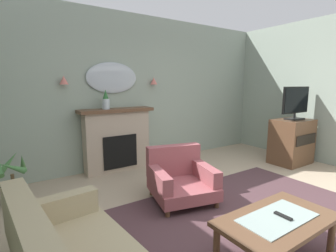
% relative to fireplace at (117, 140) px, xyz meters
% --- Properties ---
extents(floor, '(6.94, 6.91, 0.10)m').
position_rel_fireplace_xyz_m(floor, '(0.67, -2.78, -0.62)').
color(floor, tan).
rests_on(floor, ground).
extents(wall_back, '(6.94, 0.10, 2.91)m').
position_rel_fireplace_xyz_m(wall_back, '(0.67, 0.22, 0.88)').
color(wall_back, '#93A393').
rests_on(wall_back, ground).
extents(patterned_rug, '(3.20, 2.40, 0.01)m').
position_rel_fireplace_xyz_m(patterned_rug, '(0.67, -2.58, -0.56)').
color(patterned_rug, '#4C3338').
rests_on(patterned_rug, ground).
extents(fireplace, '(1.36, 0.36, 1.16)m').
position_rel_fireplace_xyz_m(fireplace, '(0.00, 0.00, 0.00)').
color(fireplace, tan).
rests_on(fireplace, ground).
extents(mantel_vase_centre, '(0.13, 0.13, 0.34)m').
position_rel_fireplace_xyz_m(mantel_vase_centre, '(-0.20, -0.03, 0.74)').
color(mantel_vase_centre, silver).
rests_on(mantel_vase_centre, fireplace).
extents(wall_mirror, '(0.96, 0.06, 0.56)m').
position_rel_fireplace_xyz_m(wall_mirror, '(0.00, 0.14, 1.14)').
color(wall_mirror, '#B2BCC6').
extents(wall_sconce_left, '(0.14, 0.14, 0.14)m').
position_rel_fireplace_xyz_m(wall_sconce_left, '(-0.85, 0.09, 1.09)').
color(wall_sconce_left, '#D17066').
extents(wall_sconce_right, '(0.14, 0.14, 0.14)m').
position_rel_fireplace_xyz_m(wall_sconce_right, '(0.85, 0.09, 1.09)').
color(wall_sconce_right, '#D17066').
extents(coffee_table, '(1.10, 0.60, 0.45)m').
position_rel_fireplace_xyz_m(coffee_table, '(0.19, -3.15, -0.19)').
color(coffee_table, brown).
rests_on(coffee_table, ground).
extents(tv_remote, '(0.04, 0.16, 0.02)m').
position_rel_fireplace_xyz_m(tv_remote, '(0.23, -3.17, -0.12)').
color(tv_remote, black).
rests_on(tv_remote, coffee_table).
extents(armchair_by_coffee_table, '(0.97, 0.99, 0.71)m').
position_rel_fireplace_xyz_m(armchair_by_coffee_table, '(0.26, -1.61, -0.27)').
color(armchair_by_coffee_table, '#934C51').
rests_on(armchair_by_coffee_table, ground).
extents(tv_cabinet, '(0.80, 0.57, 0.90)m').
position_rel_fireplace_xyz_m(tv_cabinet, '(3.10, -1.57, -0.12)').
color(tv_cabinet, brown).
rests_on(tv_cabinet, ground).
extents(tv_flatscreen, '(0.84, 0.24, 0.65)m').
position_rel_fireplace_xyz_m(tv_flatscreen, '(3.10, -1.59, 0.68)').
color(tv_flatscreen, black).
rests_on(tv_flatscreen, tv_cabinet).
extents(potted_plant_small_fern, '(0.36, 0.37, 0.71)m').
position_rel_fireplace_xyz_m(potted_plant_small_fern, '(-1.70, -0.53, -0.26)').
color(potted_plant_small_fern, brown).
rests_on(potted_plant_small_fern, ground).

